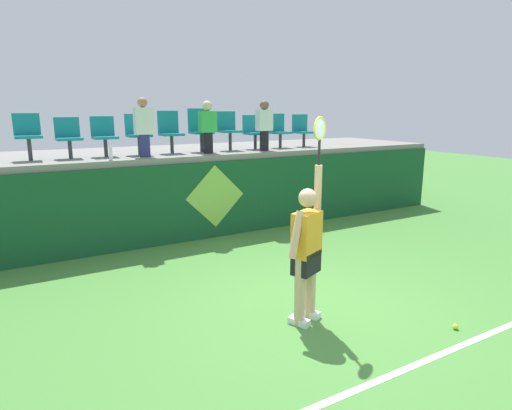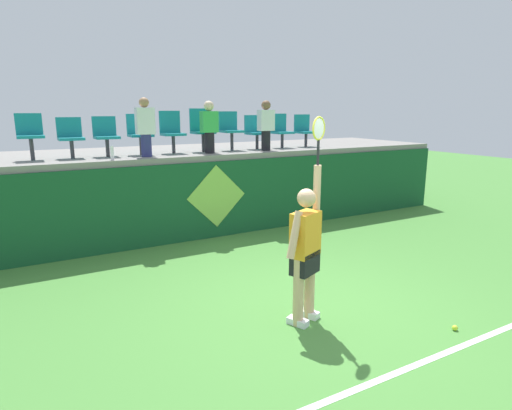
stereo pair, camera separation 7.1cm
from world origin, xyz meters
name	(u,v)px [view 1 (the left image)]	position (x,y,z in m)	size (l,w,h in m)	color
ground_plane	(316,309)	(0.00, 0.00, 0.00)	(40.00, 40.00, 0.00)	#478438
court_back_wall	(203,200)	(0.00, 3.72, 0.78)	(12.83, 0.20, 1.55)	#144C28
spectator_platform	(177,153)	(0.00, 5.16, 1.61)	(12.83, 2.98, 0.12)	gray
court_baseline_stripe	(408,368)	(0.00, -1.53, 0.00)	(11.54, 0.08, 0.01)	white
tennis_player	(307,248)	(-0.31, -0.18, 0.94)	(0.71, 0.39, 2.49)	white
tennis_ball	(455,327)	(1.11, -1.26, 0.03)	(0.07, 0.07, 0.07)	#D1E533
water_bottle	(111,153)	(-1.70, 3.88, 1.80)	(0.06, 0.06, 0.25)	white
stadium_chair_0	(28,133)	(-2.96, 4.54, 2.15)	(0.44, 0.42, 0.83)	#38383D
stadium_chair_1	(68,136)	(-2.30, 4.54, 2.09)	(0.44, 0.42, 0.75)	#38383D
stadium_chair_2	(104,134)	(-1.67, 4.54, 2.10)	(0.44, 0.42, 0.76)	#38383D
stadium_chair_3	(138,132)	(-1.02, 4.54, 2.13)	(0.44, 0.42, 0.81)	#38383D
stadium_chair_4	(170,130)	(-0.35, 4.54, 2.15)	(0.44, 0.42, 0.87)	#38383D
stadium_chair_5	(200,128)	(0.31, 4.55, 2.18)	(0.44, 0.42, 0.91)	#38383D
stadium_chair_6	(229,128)	(0.99, 4.54, 2.16)	(0.44, 0.42, 0.85)	#38383D
stadium_chair_7	(254,130)	(1.63, 4.54, 2.10)	(0.44, 0.42, 0.77)	#38383D
stadium_chair_8	(279,129)	(2.32, 4.54, 2.11)	(0.44, 0.42, 0.80)	#38383D
stadium_chair_9	(302,129)	(3.00, 4.54, 2.09)	(0.44, 0.42, 0.77)	#38383D
spectator_0	(144,126)	(-1.02, 4.09, 2.25)	(0.34, 0.20, 1.11)	navy
spectator_1	(208,126)	(0.31, 4.12, 2.23)	(0.34, 0.21, 1.06)	black
spectator_2	(264,124)	(1.63, 4.07, 2.24)	(0.34, 0.20, 1.08)	black
wall_signage_mount	(216,237)	(0.22, 3.62, 0.00)	(1.27, 0.01, 1.49)	#144C28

